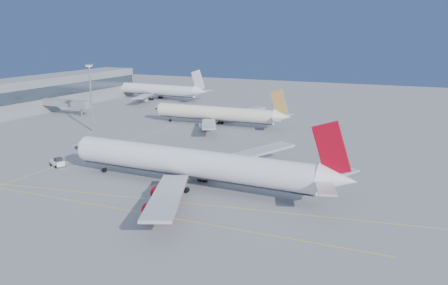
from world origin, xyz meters
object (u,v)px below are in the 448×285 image
(airliner_etihad, at_px, (218,114))
(pushback_tug, at_px, (58,162))
(airliner_third, at_px, (156,90))
(airliner_virgin, at_px, (195,164))
(light_mast, at_px, (91,92))

(airliner_etihad, distance_m, pushback_tug, 72.54)
(airliner_etihad, bearing_deg, airliner_third, 138.19)
(airliner_etihad, distance_m, airliner_third, 80.30)
(airliner_virgin, relative_size, airliner_third, 1.22)
(airliner_virgin, relative_size, light_mast, 3.12)
(airliner_etihad, height_order, pushback_tug, airliner_etihad)
(airliner_third, distance_m, pushback_tug, 132.13)
(light_mast, bearing_deg, airliner_etihad, 37.70)
(airliner_third, relative_size, pushback_tug, 12.50)
(pushback_tug, relative_size, light_mast, 0.21)
(airliner_third, bearing_deg, airliner_etihad, -36.84)
(pushback_tug, height_order, light_mast, light_mast)
(airliner_etihad, distance_m, light_mast, 47.60)
(airliner_etihad, bearing_deg, pushback_tug, -102.20)
(pushback_tug, distance_m, light_mast, 49.62)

